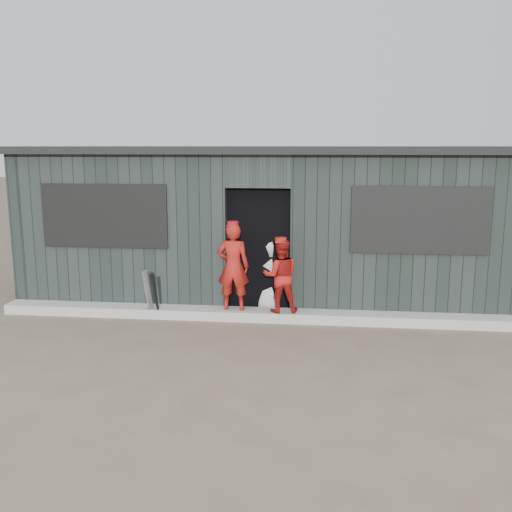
# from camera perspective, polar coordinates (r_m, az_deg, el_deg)

# --- Properties ---
(ground) EXTENTS (80.00, 80.00, 0.00)m
(ground) POSITION_cam_1_polar(r_m,az_deg,el_deg) (7.11, -1.67, -10.71)
(ground) COLOR brown
(ground) RESTS_ON ground
(curb) EXTENTS (8.00, 0.36, 0.15)m
(curb) POSITION_cam_1_polar(r_m,az_deg,el_deg) (8.79, 0.01, -5.90)
(curb) COLOR #A3A29D
(curb) RESTS_ON ground
(bat_left) EXTENTS (0.10, 0.24, 0.78)m
(bat_left) POSITION_cam_1_polar(r_m,az_deg,el_deg) (8.84, -10.83, -3.89)
(bat_left) COLOR gray
(bat_left) RESTS_ON ground
(bat_mid) EXTENTS (0.10, 0.32, 0.81)m
(bat_mid) POSITION_cam_1_polar(r_m,az_deg,el_deg) (8.84, -10.57, -3.79)
(bat_mid) COLOR gray
(bat_mid) RESTS_ON ground
(bat_right) EXTENTS (0.07, 0.33, 0.75)m
(bat_right) POSITION_cam_1_polar(r_m,az_deg,el_deg) (8.81, -9.99, -4.02)
(bat_right) COLOR black
(bat_right) RESTS_ON ground
(player_red_left) EXTENTS (0.49, 0.32, 1.34)m
(player_red_left) POSITION_cam_1_polar(r_m,az_deg,el_deg) (8.66, -2.30, -1.07)
(player_red_left) COLOR #A01A13
(player_red_left) RESTS_ON curb
(player_red_right) EXTENTS (0.60, 0.49, 1.11)m
(player_red_right) POSITION_cam_1_polar(r_m,az_deg,el_deg) (8.57, 2.47, -1.99)
(player_red_right) COLOR #A91914
(player_red_right) RESTS_ON curb
(player_grey_back) EXTENTS (0.68, 0.54, 1.21)m
(player_grey_back) POSITION_cam_1_polar(r_m,az_deg,el_deg) (9.08, 1.41, -1.89)
(player_grey_back) COLOR silver
(player_grey_back) RESTS_ON ground
(dugout) EXTENTS (8.30, 3.30, 2.62)m
(dugout) POSITION_cam_1_polar(r_m,az_deg,el_deg) (10.18, 1.08, 3.40)
(dugout) COLOR black
(dugout) RESTS_ON ground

